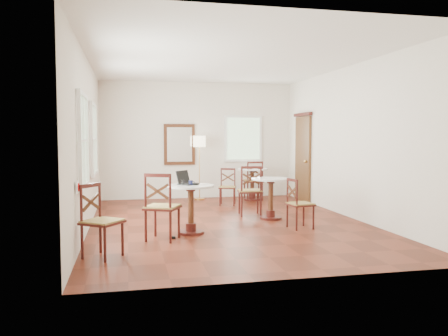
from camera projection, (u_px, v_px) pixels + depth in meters
name	position (u px, v px, depth m)	size (l,w,h in m)	color
ground	(227.00, 222.00, 8.56)	(7.00, 7.00, 0.00)	#551C0E
room_shell	(221.00, 122.00, 8.68)	(5.02, 7.02, 3.01)	silver
cafe_table_near	(191.00, 204.00, 7.52)	(0.76, 0.76, 0.81)	#431510
cafe_table_mid	(271.00, 194.00, 8.86)	(0.75, 0.75, 0.80)	#431510
cafe_table_back	(252.00, 181.00, 11.47)	(0.75, 0.75, 0.80)	#431510
chair_near_a	(162.00, 207.00, 7.04)	(0.64, 0.64, 1.05)	#431510
chair_near_b	(101.00, 221.00, 6.05)	(0.63, 0.63, 0.98)	#431510
chair_mid_a	(250.00, 191.00, 9.24)	(0.52, 0.52, 1.02)	#431510
chair_mid_b	(299.00, 204.00, 7.95)	(0.46, 0.46, 0.88)	#431510
chair_back_a	(254.00, 181.00, 11.49)	(0.48, 0.48, 0.99)	#431510
chair_back_b	(228.00, 187.00, 10.70)	(0.49, 0.49, 0.86)	#431510
floor_lamp	(199.00, 146.00, 11.53)	(0.32, 0.32, 1.62)	#BF8C3F
laptop	(186.00, 181.00, 7.62)	(0.41, 0.41, 0.23)	black
mouse	(196.00, 184.00, 7.50)	(0.10, 0.06, 0.04)	black
navy_mug	(191.00, 183.00, 7.50)	(0.10, 0.07, 0.08)	#101335
water_glass	(182.00, 183.00, 7.45)	(0.06, 0.06, 0.09)	white
power_adapter	(172.00, 237.00, 7.17)	(0.10, 0.06, 0.04)	black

